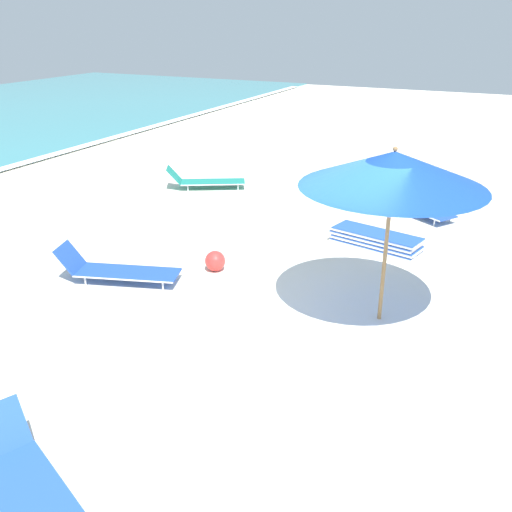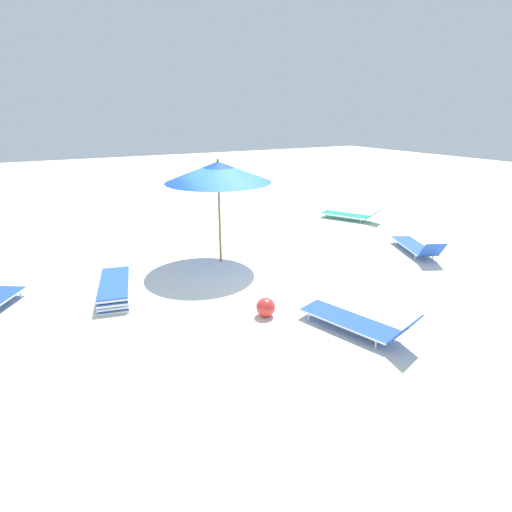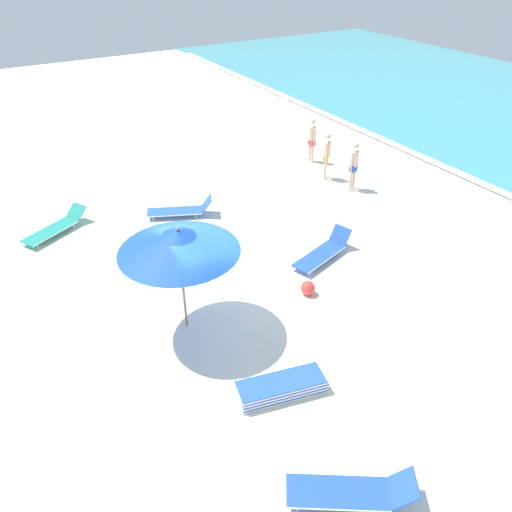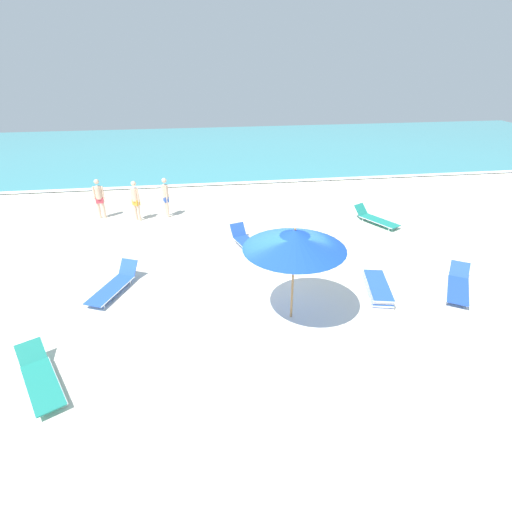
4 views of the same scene
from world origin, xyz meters
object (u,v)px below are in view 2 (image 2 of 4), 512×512
at_px(sun_lounger_beside_umbrella, 351,214).
at_px(lounger_stack, 115,289).
at_px(sun_lounger_mid_beach_solo, 359,322).
at_px(beach_ball, 266,307).
at_px(beach_umbrella, 218,172).
at_px(sun_lounger_near_water_left, 417,246).

bearing_deg(sun_lounger_beside_umbrella, lounger_stack, -12.80).
relative_size(sun_lounger_mid_beach_solo, beach_ball, 5.83).
relative_size(lounger_stack, beach_ball, 5.16).
bearing_deg(sun_lounger_mid_beach_solo, lounger_stack, -63.93).
bearing_deg(lounger_stack, sun_lounger_beside_umbrella, -151.43).
relative_size(lounger_stack, sun_lounger_beside_umbrella, 0.89).
height_order(lounger_stack, sun_lounger_beside_umbrella, sun_lounger_beside_umbrella).
distance_m(lounger_stack, sun_lounger_mid_beach_solo, 5.19).
bearing_deg(beach_umbrella, sun_lounger_mid_beach_solo, 98.40).
xyz_separation_m(beach_umbrella, sun_lounger_mid_beach_solo, (-0.68, 4.58, -2.16)).
bearing_deg(sun_lounger_beside_umbrella, beach_umbrella, -12.84).
relative_size(sun_lounger_near_water_left, beach_ball, 5.76).
relative_size(sun_lounger_near_water_left, sun_lounger_mid_beach_solo, 0.99).
xyz_separation_m(sun_lounger_mid_beach_solo, beach_ball, (1.15, -1.37, -0.03)).
relative_size(beach_umbrella, beach_ball, 7.13).
bearing_deg(beach_umbrella, sun_lounger_beside_umbrella, -164.24).
height_order(sun_lounger_beside_umbrella, sun_lounger_mid_beach_solo, sun_lounger_mid_beach_solo).
height_order(lounger_stack, sun_lounger_near_water_left, sun_lounger_near_water_left).
xyz_separation_m(beach_umbrella, sun_lounger_beside_umbrella, (-6.09, -1.72, -2.17)).
distance_m(sun_lounger_near_water_left, sun_lounger_mid_beach_solo, 5.09).
bearing_deg(sun_lounger_near_water_left, sun_lounger_mid_beach_solo, 53.32).
xyz_separation_m(sun_lounger_beside_umbrella, sun_lounger_mid_beach_solo, (5.41, 6.30, 0.01)).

